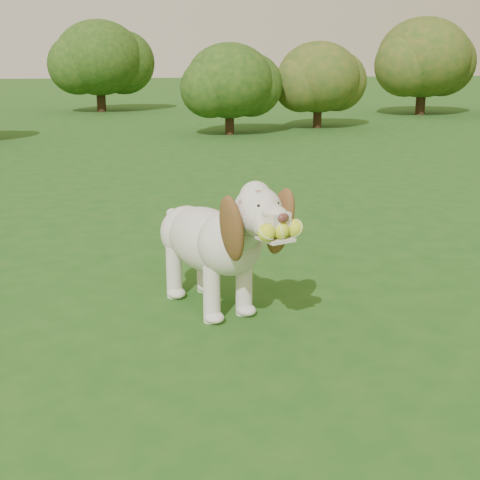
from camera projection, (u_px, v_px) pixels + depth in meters
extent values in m
plane|color=#1B4F16|center=(118.00, 342.00, 3.15)|extent=(80.00, 80.00, 0.00)
ellipsoid|color=silver|center=(206.00, 240.00, 3.53)|extent=(0.53, 0.71, 0.34)
ellipsoid|color=silver|center=(230.00, 243.00, 3.32)|extent=(0.42, 0.42, 0.33)
ellipsoid|color=silver|center=(187.00, 232.00, 3.71)|extent=(0.38, 0.38, 0.30)
cylinder|color=silver|center=(243.00, 232.00, 3.20)|extent=(0.25, 0.30, 0.26)
sphere|color=silver|center=(258.00, 211.00, 3.06)|extent=(0.30, 0.30, 0.23)
sphere|color=silver|center=(255.00, 197.00, 3.06)|extent=(0.19, 0.19, 0.15)
cube|color=silver|center=(274.00, 218.00, 2.96)|extent=(0.14, 0.16, 0.06)
ellipsoid|color=#592D28|center=(283.00, 218.00, 2.89)|extent=(0.06, 0.05, 0.04)
cube|color=silver|center=(275.00, 238.00, 2.97)|extent=(0.17, 0.18, 0.02)
ellipsoid|color=brown|center=(232.00, 229.00, 3.02)|extent=(0.17, 0.25, 0.35)
ellipsoid|color=brown|center=(280.00, 221.00, 3.16)|extent=(0.19, 0.21, 0.35)
cylinder|color=silver|center=(176.00, 221.00, 3.81)|extent=(0.11, 0.17, 0.13)
cylinder|color=silver|center=(212.00, 295.00, 3.36)|extent=(0.11, 0.11, 0.29)
cylinder|color=silver|center=(244.00, 288.00, 3.46)|extent=(0.11, 0.11, 0.29)
cylinder|color=silver|center=(174.00, 272.00, 3.70)|extent=(0.11, 0.11, 0.29)
cylinder|color=silver|center=(204.00, 267.00, 3.80)|extent=(0.11, 0.11, 0.29)
sphere|color=#DCF02F|center=(266.00, 232.00, 2.89)|extent=(0.10, 0.10, 0.08)
sphere|color=#DCF02F|center=(281.00, 230.00, 2.92)|extent=(0.10, 0.10, 0.08)
sphere|color=#DCF02F|center=(294.00, 228.00, 2.96)|extent=(0.10, 0.10, 0.08)
cylinder|color=#382314|center=(230.00, 120.00, 11.43)|extent=(0.15, 0.15, 0.49)
ellipsoid|color=#183F13|center=(229.00, 81.00, 11.25)|extent=(1.48, 1.48, 1.26)
cylinder|color=#382314|center=(317.00, 114.00, 12.49)|extent=(0.16, 0.16, 0.51)
ellipsoid|color=#183F13|center=(319.00, 77.00, 12.31)|extent=(1.52, 1.52, 1.29)
cylinder|color=#382314|center=(101.00, 97.00, 16.12)|extent=(0.22, 0.22, 0.69)
ellipsoid|color=#183F13|center=(99.00, 58.00, 15.88)|extent=(2.08, 2.08, 1.76)
cylinder|color=#382314|center=(421.00, 99.00, 15.28)|extent=(0.22, 0.22, 0.70)
ellipsoid|color=#183F13|center=(424.00, 57.00, 15.03)|extent=(2.09, 2.09, 1.77)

